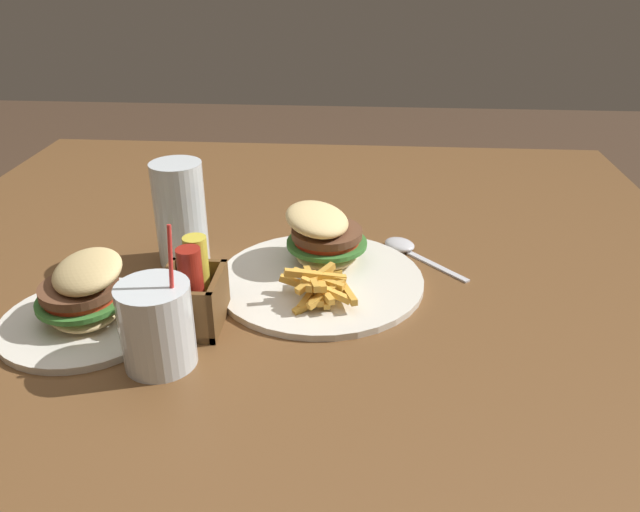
% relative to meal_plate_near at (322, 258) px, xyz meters
% --- Properties ---
extents(dining_table, '(1.29, 1.35, 0.71)m').
position_rel_meal_plate_near_xyz_m(dining_table, '(0.03, 0.05, -0.13)').
color(dining_table, brown).
rests_on(dining_table, ground_plane).
extents(meal_plate_near, '(0.31, 0.31, 0.10)m').
position_rel_meal_plate_near_xyz_m(meal_plate_near, '(0.00, 0.00, 0.00)').
color(meal_plate_near, silver).
rests_on(meal_plate_near, dining_table).
extents(beer_glass, '(0.08, 0.08, 0.16)m').
position_rel_meal_plate_near_xyz_m(beer_glass, '(0.03, 0.22, 0.05)').
color(beer_glass, silver).
rests_on(beer_glass, dining_table).
extents(juice_glass, '(0.09, 0.09, 0.18)m').
position_rel_meal_plate_near_xyz_m(juice_glass, '(-0.23, 0.18, 0.02)').
color(juice_glass, silver).
rests_on(juice_glass, dining_table).
extents(spoon, '(0.15, 0.14, 0.02)m').
position_rel_meal_plate_near_xyz_m(spoon, '(0.09, -0.13, -0.02)').
color(spoon, silver).
rests_on(spoon, dining_table).
extents(meal_plate_far, '(0.22, 0.22, 0.10)m').
position_rel_meal_plate_near_xyz_m(meal_plate_far, '(-0.16, 0.30, 0.00)').
color(meal_plate_far, silver).
rests_on(meal_plate_far, dining_table).
extents(condiment_caddy, '(0.10, 0.08, 0.12)m').
position_rel_meal_plate_near_xyz_m(condiment_caddy, '(-0.15, 0.16, 0.01)').
color(condiment_caddy, brown).
rests_on(condiment_caddy, dining_table).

